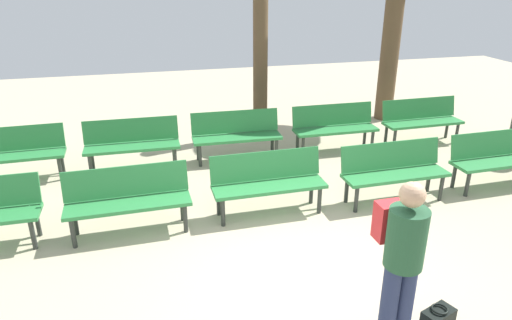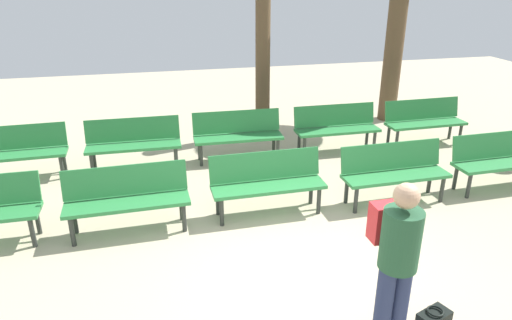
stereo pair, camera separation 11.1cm
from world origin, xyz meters
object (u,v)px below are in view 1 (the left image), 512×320
(bench_r1_c1, at_px, (132,141))
(visitor_with_backpack, at_px, (401,255))
(bench_r0_c2, at_px, (268,180))
(bench_r1_c3, at_px, (334,125))
(bench_r1_c2, at_px, (236,132))
(tree_0, at_px, (260,64))
(bench_r1_c0, at_px, (13,151))
(bench_r0_c3, at_px, (394,169))
(bench_r1_c4, at_px, (421,118))
(bench_r0_c4, at_px, (498,156))
(bench_r0_c1, at_px, (128,197))

(bench_r1_c1, xyz_separation_m, visitor_with_backpack, (2.31, -4.77, 0.43))
(bench_r0_c2, xyz_separation_m, bench_r1_c3, (1.89, 2.07, 0.00))
(bench_r0_c2, distance_m, bench_r1_c1, 2.78)
(bench_r1_c2, xyz_separation_m, tree_0, (0.78, 1.26, 0.97))
(bench_r1_c2, bearing_deg, bench_r1_c0, -178.35)
(bench_r0_c3, relative_size, visitor_with_backpack, 0.97)
(tree_0, bearing_deg, bench_r0_c2, -102.93)
(bench_r0_c3, distance_m, bench_r1_c0, 6.07)
(bench_r1_c3, distance_m, bench_r1_c4, 1.85)
(bench_r0_c4, distance_m, bench_r1_c0, 7.83)
(bench_r1_c3, xyz_separation_m, tree_0, (-1.12, 1.29, 0.97))
(bench_r0_c3, relative_size, bench_r1_c4, 1.00)
(bench_r0_c1, bearing_deg, bench_r1_c3, 27.91)
(bench_r0_c4, bearing_deg, bench_r1_c2, 149.47)
(bench_r1_c4, bearing_deg, visitor_with_backpack, -125.53)
(visitor_with_backpack, bearing_deg, tree_0, -93.65)
(bench_r0_c4, xyz_separation_m, bench_r1_c2, (-3.80, 2.14, 0.00))
(bench_r0_c3, xyz_separation_m, bench_r0_c4, (1.87, 0.05, 0.00))
(bench_r1_c1, bearing_deg, bench_r0_c2, -47.37)
(bench_r0_c2, relative_size, bench_r1_c4, 1.00)
(bench_r1_c2, height_order, tree_0, tree_0)
(visitor_with_backpack, bearing_deg, bench_r1_c0, -49.47)
(tree_0, bearing_deg, bench_r1_c1, -153.91)
(bench_r1_c1, bearing_deg, bench_r1_c0, -179.67)
(bench_r1_c2, bearing_deg, bench_r0_c3, -46.88)
(bench_r0_c3, xyz_separation_m, bench_r1_c1, (-3.77, 2.16, 0.00))
(visitor_with_backpack, bearing_deg, bench_r0_c3, -119.98)
(visitor_with_backpack, bearing_deg, bench_r0_c2, -81.00)
(bench_r0_c1, height_order, bench_r0_c2, same)
(bench_r1_c1, bearing_deg, bench_r1_c2, 1.67)
(bench_r0_c1, relative_size, bench_r1_c2, 1.00)
(bench_r0_c2, height_order, bench_r0_c3, same)
(bench_r1_c3, bearing_deg, bench_r0_c4, -47.55)
(bench_r0_c1, relative_size, bench_r0_c3, 1.00)
(bench_r0_c2, relative_size, bench_r0_c4, 1.00)
(bench_r1_c4, height_order, visitor_with_backpack, visitor_with_backpack)
(tree_0, distance_m, visitor_with_backpack, 6.09)
(bench_r0_c1, bearing_deg, tree_0, 50.56)
(bench_r1_c3, bearing_deg, bench_r0_c1, -150.36)
(bench_r1_c0, relative_size, bench_r1_c1, 1.00)
(bench_r1_c2, xyz_separation_m, bench_r1_c3, (1.90, -0.03, 0.00))
(bench_r1_c3, distance_m, tree_0, 1.97)
(bench_r1_c2, distance_m, visitor_with_backpack, 4.83)
(bench_r0_c3, height_order, bench_r1_c0, same)
(bench_r0_c1, xyz_separation_m, bench_r1_c3, (3.81, 2.13, 0.00))
(bench_r0_c3, distance_m, bench_r1_c1, 4.35)
(bench_r1_c3, bearing_deg, visitor_with_backpack, -106.36)
(bench_r0_c2, xyz_separation_m, bench_r1_c1, (-1.85, 2.08, 0.00))
(bench_r0_c1, distance_m, bench_r1_c3, 4.36)
(tree_0, bearing_deg, bench_r1_c2, -121.79)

